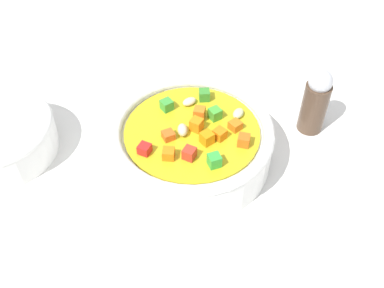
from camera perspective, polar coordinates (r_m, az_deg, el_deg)
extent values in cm
cube|color=silver|center=(58.32, 0.00, -2.61)|extent=(140.00, 140.00, 2.00)
cylinder|color=white|center=(55.83, 0.00, -0.34)|extent=(19.33, 19.33, 4.73)
torus|color=white|center=(53.84, 0.00, 1.70)|extent=(19.58, 19.58, 1.41)
cylinder|color=gold|center=(54.00, 0.00, 1.53)|extent=(16.15, 16.15, 0.40)
cube|color=orange|center=(52.71, 3.48, 1.26)|extent=(1.69, 1.69, 1.20)
cube|color=#37872E|center=(57.65, 1.56, 6.14)|extent=(1.68, 1.68, 1.34)
ellipsoid|color=beige|center=(53.07, -1.17, 1.74)|extent=(2.11, 1.72, 1.20)
cube|color=#D65A1B|center=(53.04, -3.17, 1.43)|extent=(1.35, 1.35, 0.93)
cube|color=orange|center=(53.98, 5.43, 2.33)|extent=(1.60, 1.60, 1.04)
cube|color=red|center=(50.43, -0.34, -1.17)|extent=(1.83, 1.83, 1.33)
cube|color=orange|center=(54.88, 0.92, 3.83)|extent=(1.83, 1.83, 1.56)
cube|color=red|center=(51.31, -5.95, -0.61)|extent=(1.84, 1.84, 1.11)
cube|color=green|center=(49.54, 2.31, -2.24)|extent=(1.38, 1.38, 1.45)
ellipsoid|color=beige|center=(55.74, 5.76, 3.87)|extent=(2.06, 2.16, 0.86)
cube|color=orange|center=(53.47, 0.59, 2.40)|extent=(1.82, 1.82, 1.51)
cube|color=green|center=(55.07, 2.89, 3.80)|extent=(1.48, 1.48, 1.36)
cube|color=green|center=(56.30, -3.18, 4.89)|extent=(1.52, 1.52, 1.30)
cube|color=orange|center=(52.15, 6.49, 0.46)|extent=(1.83, 1.83, 1.31)
cube|color=orange|center=(52.00, 1.88, 0.76)|extent=(1.56, 1.56, 1.47)
cube|color=orange|center=(50.56, -2.95, -1.22)|extent=(1.78, 1.78, 1.17)
ellipsoid|color=beige|center=(57.09, -0.34, 5.33)|extent=(1.48, 2.01, 0.80)
cylinder|color=silver|center=(66.03, 3.47, 6.01)|extent=(8.81, 9.89, 0.72)
ellipsoid|color=silver|center=(69.28, -6.96, 7.99)|extent=(3.62, 3.72, 0.79)
cylinder|color=#4C3828|center=(61.27, 14.99, 4.42)|extent=(3.36, 3.36, 7.11)
sphere|color=silver|center=(58.60, 15.79, 7.55)|extent=(3.03, 3.03, 3.03)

